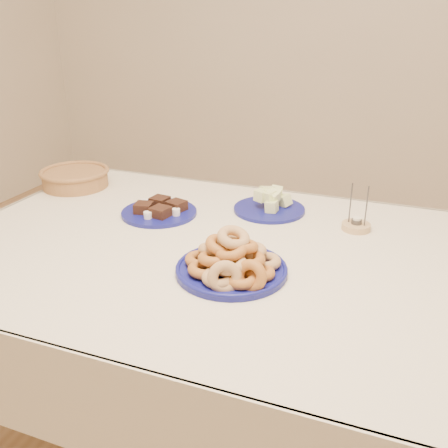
{
  "coord_description": "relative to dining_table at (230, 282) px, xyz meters",
  "views": [
    {
      "loc": [
        0.45,
        -1.21,
        1.38
      ],
      "look_at": [
        0.0,
        -0.05,
        0.85
      ],
      "focal_mm": 40.0,
      "sensor_mm": 36.0,
      "label": 1
    }
  ],
  "objects": [
    {
      "name": "dining_table",
      "position": [
        0.0,
        0.0,
        0.0
      ],
      "size": [
        1.71,
        1.11,
        0.75
      ],
      "color": "brown",
      "rests_on": "ground"
    },
    {
      "name": "candle_holder",
      "position": [
        0.32,
        0.28,
        0.12
      ],
      "size": [
        0.11,
        0.11,
        0.15
      ],
      "rotation": [
        0.0,
        0.0,
        -0.25
      ],
      "color": "tan",
      "rests_on": "dining_table"
    },
    {
      "name": "wicker_basket",
      "position": [
        -0.76,
        0.31,
        0.14
      ],
      "size": [
        0.31,
        0.31,
        0.07
      ],
      "rotation": [
        0.0,
        0.0,
        -0.19
      ],
      "color": "brown",
      "rests_on": "dining_table"
    },
    {
      "name": "ground",
      "position": [
        0.0,
        0.0,
        -0.64
      ],
      "size": [
        5.0,
        5.0,
        0.0
      ],
      "primitive_type": "plane",
      "color": "#996F48",
      "rests_on": "ground"
    },
    {
      "name": "brownie_plate",
      "position": [
        -0.32,
        0.17,
        0.12
      ],
      "size": [
        0.26,
        0.26,
        0.04
      ],
      "rotation": [
        0.0,
        0.0,
        -0.04
      ],
      "color": "navy",
      "rests_on": "dining_table"
    },
    {
      "name": "melon_plate",
      "position": [
        0.02,
        0.33,
        0.13
      ],
      "size": [
        0.26,
        0.26,
        0.09
      ],
      "rotation": [
        0.0,
        0.0,
        0.08
      ],
      "color": "navy",
      "rests_on": "dining_table"
    },
    {
      "name": "donut_platter",
      "position": [
        0.05,
        -0.13,
        0.14
      ],
      "size": [
        0.37,
        0.37,
        0.13
      ],
      "rotation": [
        0.0,
        0.0,
        0.33
      ],
      "color": "navy",
      "rests_on": "dining_table"
    }
  ]
}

